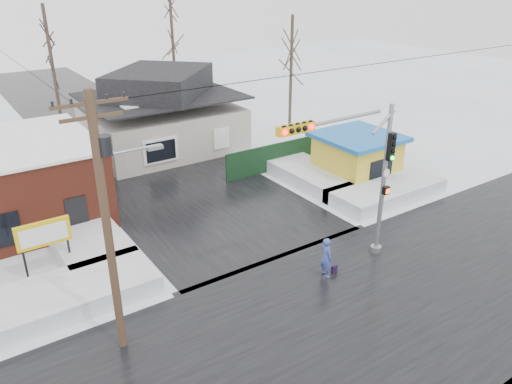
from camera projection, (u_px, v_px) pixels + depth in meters
ground at (360, 316)px, 18.90m from camera, size 120.00×120.00×0.00m
road_ns at (360, 316)px, 18.90m from camera, size 10.00×120.00×0.02m
road_ew at (360, 316)px, 18.90m from camera, size 120.00×10.00×0.02m
snowbank_nw at (65, 295)px, 19.44m from camera, size 7.00×3.00×0.80m
snowbank_ne at (386, 191)px, 28.63m from camera, size 7.00×3.00×0.80m
snowbank_nside_w at (80, 231)px, 24.24m from camera, size 3.00×8.00×0.80m
snowbank_nside_e at (304, 171)px, 31.39m from camera, size 3.00×8.00×0.80m
traffic_signal at (360, 168)px, 20.53m from camera, size 6.05×0.68×7.00m
utility_pole at (108, 214)px, 15.41m from camera, size 3.15×0.44×9.00m
marquee_sign at (43, 235)px, 20.70m from camera, size 2.20×0.21×2.55m
house at (162, 114)px, 35.49m from camera, size 10.40×8.40×5.76m
kiosk at (357, 157)px, 30.71m from camera, size 4.60×4.60×2.88m
fence at (279, 156)px, 32.44m from camera, size 8.00×0.12×1.80m
tree_far_left at (48, 36)px, 33.27m from camera, size 3.00×3.00×10.00m
tree_far_mid at (170, 4)px, 39.24m from camera, size 3.00×3.00×12.00m
tree_far_right at (292, 40)px, 37.23m from camera, size 3.00×3.00×9.00m
pedestrian at (326, 258)px, 21.03m from camera, size 0.50×0.70×1.81m
shopping_bag at (334, 269)px, 21.52m from camera, size 0.29×0.15×0.35m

